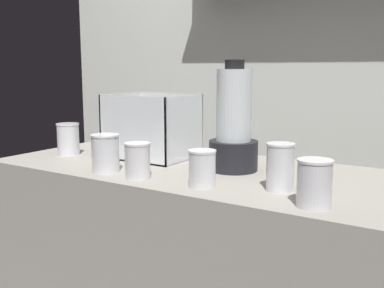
{
  "coord_description": "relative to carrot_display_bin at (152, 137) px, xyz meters",
  "views": [
    {
      "loc": [
        0.84,
        -1.31,
        1.24
      ],
      "look_at": [
        0.0,
        0.0,
        0.98
      ],
      "focal_mm": 42.55,
      "sensor_mm": 36.0,
      "label": 1
    }
  ],
  "objects": [
    {
      "name": "counter",
      "position": [
        0.23,
        -0.06,
        -0.53
      ],
      "size": [
        1.4,
        0.64,
        0.9
      ],
      "primitive_type": "cube",
      "color": "#9E998E",
      "rests_on": "ground_plane"
    },
    {
      "name": "juice_cup_carrot_rightmost",
      "position": [
        0.73,
        -0.3,
        -0.03
      ],
      "size": [
        0.09,
        0.09,
        0.12
      ],
      "color": "white",
      "rests_on": "counter"
    },
    {
      "name": "juice_cup_carrot_far_right",
      "position": [
        0.6,
        -0.2,
        -0.02
      ],
      "size": [
        0.08,
        0.08,
        0.13
      ],
      "color": "white",
      "rests_on": "counter"
    },
    {
      "name": "juice_cup_beet_far_left",
      "position": [
        -0.31,
        -0.14,
        -0.02
      ],
      "size": [
        0.09,
        0.09,
        0.13
      ],
      "color": "white",
      "rests_on": "counter"
    },
    {
      "name": "juice_cup_mango_middle",
      "position": [
        0.17,
        -0.3,
        -0.03
      ],
      "size": [
        0.08,
        0.08,
        0.11
      ],
      "color": "white",
      "rests_on": "counter"
    },
    {
      "name": "blender_pitcher",
      "position": [
        0.37,
        -0.04,
        0.07
      ],
      "size": [
        0.16,
        0.16,
        0.37
      ],
      "color": "black",
      "rests_on": "counter"
    },
    {
      "name": "back_wall_unit",
      "position": [
        0.23,
        0.7,
        0.29
      ],
      "size": [
        2.6,
        0.24,
        2.5
      ],
      "color": "silver",
      "rests_on": "ground_plane"
    },
    {
      "name": "juice_cup_pomegranate_right",
      "position": [
        0.4,
        -0.28,
        -0.03
      ],
      "size": [
        0.08,
        0.08,
        0.11
      ],
      "color": "white",
      "rests_on": "counter"
    },
    {
      "name": "juice_cup_orange_left",
      "position": [
        0.03,
        -0.29,
        -0.02
      ],
      "size": [
        0.09,
        0.09,
        0.12
      ],
      "color": "white",
      "rests_on": "counter"
    },
    {
      "name": "carrot_display_bin",
      "position": [
        0.0,
        0.0,
        0.0
      ],
      "size": [
        0.31,
        0.25,
        0.24
      ],
      "color": "white",
      "rests_on": "counter"
    }
  ]
}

